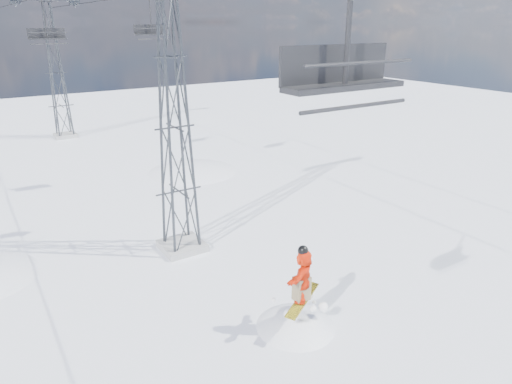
% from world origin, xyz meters
% --- Properties ---
extents(ground, '(120.00, 120.00, 0.00)m').
position_xyz_m(ground, '(0.00, 0.00, 0.00)').
color(ground, white).
rests_on(ground, ground).
extents(snow_terrain, '(39.00, 37.00, 22.00)m').
position_xyz_m(snow_terrain, '(-4.77, 21.24, -9.59)').
color(snow_terrain, white).
rests_on(snow_terrain, ground).
extents(lift_tower_near, '(5.20, 1.80, 11.43)m').
position_xyz_m(lift_tower_near, '(0.80, 8.00, 5.47)').
color(lift_tower_near, '#999999').
rests_on(lift_tower_near, ground).
extents(lift_tower_far, '(5.20, 1.80, 11.43)m').
position_xyz_m(lift_tower_far, '(0.80, 33.00, 5.47)').
color(lift_tower_far, '#999999').
rests_on(lift_tower_far, ground).
extents(snowboarder_jump, '(4.40, 4.40, 7.06)m').
position_xyz_m(snowboarder_jump, '(1.70, 0.86, -1.62)').
color(snowboarder_jump, white).
rests_on(snowboarder_jump, ground).
extents(lift_chair_near, '(2.05, 0.59, 2.54)m').
position_xyz_m(lift_chair_near, '(-1.40, -3.93, 8.81)').
color(lift_chair_near, black).
rests_on(lift_chair_near, ground).
extents(lift_chair_mid, '(1.81, 0.52, 2.24)m').
position_xyz_m(lift_chair_mid, '(3.00, 15.79, 9.06)').
color(lift_chair_mid, black).
rests_on(lift_chair_mid, ground).
extents(lift_chair_far, '(2.07, 0.60, 2.57)m').
position_xyz_m(lift_chair_far, '(-1.40, 20.94, 8.79)').
color(lift_chair_far, black).
rests_on(lift_chair_far, ground).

